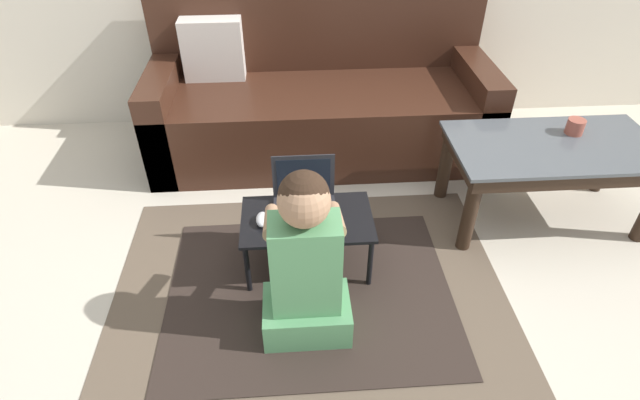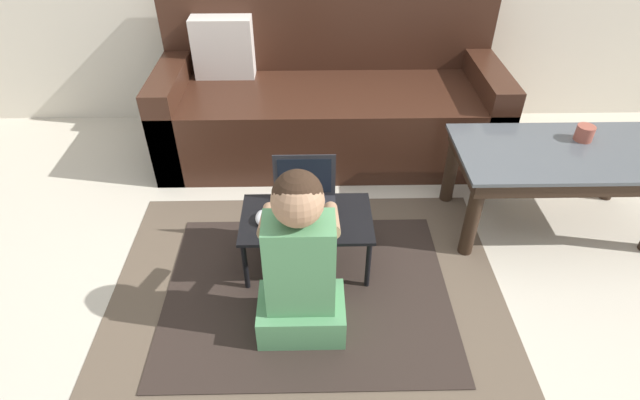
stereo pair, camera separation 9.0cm
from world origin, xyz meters
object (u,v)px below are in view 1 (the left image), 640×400
at_px(coffee_table, 552,157).
at_px(person_seated, 306,264).
at_px(computer_mouse, 262,219).
at_px(laptop, 305,204).
at_px(couch, 319,101).
at_px(cup_on_table, 575,127).
at_px(laptop_desk, 307,223).

bearing_deg(coffee_table, person_seated, -152.40).
bearing_deg(computer_mouse, laptop, 20.75).
distance_m(couch, computer_mouse, 1.17).
bearing_deg(cup_on_table, laptop_desk, -164.50).
distance_m(laptop, cup_on_table, 1.43).
distance_m(couch, laptop, 1.06).
distance_m(coffee_table, computer_mouse, 1.48).
xyz_separation_m(laptop, person_seated, (-0.02, -0.43, 0.04)).
height_order(laptop_desk, person_seated, person_seated).
relative_size(couch, coffee_table, 1.98).
height_order(computer_mouse, person_seated, person_seated).
relative_size(person_seated, cup_on_table, 9.06).
distance_m(laptop_desk, laptop, 0.09).
height_order(coffee_table, cup_on_table, cup_on_table).
bearing_deg(couch, laptop, -97.33).
bearing_deg(laptop_desk, coffee_table, 12.91).
distance_m(coffee_table, laptop_desk, 1.28).
bearing_deg(computer_mouse, person_seated, -63.63).
bearing_deg(cup_on_table, person_seated, -151.50).
bearing_deg(computer_mouse, laptop_desk, 6.15).
height_order(couch, laptop_desk, couch).
height_order(laptop_desk, laptop, laptop).
distance_m(laptop, computer_mouse, 0.21).
xyz_separation_m(laptop_desk, person_seated, (-0.02, -0.38, 0.11)).
bearing_deg(coffee_table, computer_mouse, -168.00).
xyz_separation_m(couch, person_seated, (-0.15, -1.48, 0.06)).
xyz_separation_m(laptop_desk, computer_mouse, (-0.20, -0.02, 0.05)).
height_order(laptop, person_seated, person_seated).
bearing_deg(person_seated, cup_on_table, 28.50).
relative_size(coffee_table, person_seated, 1.30).
height_order(laptop_desk, cup_on_table, cup_on_table).
height_order(couch, coffee_table, couch).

